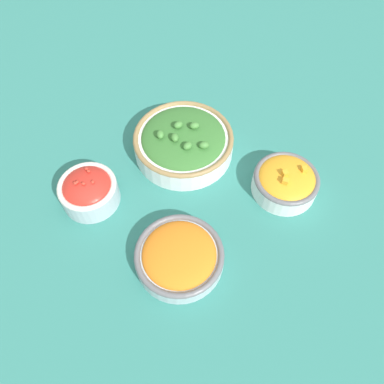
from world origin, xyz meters
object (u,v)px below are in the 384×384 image
Objects in this scene: bowl_squash at (286,181)px; bowl_broccoli at (183,141)px; bowl_cherry_tomatoes at (88,190)px; bowl_carrots at (179,256)px.

bowl_broccoli is at bearing 9.89° from bowl_squash.
bowl_cherry_tomatoes is (0.32, 0.26, 0.01)m from bowl_squash.
bowl_broccoli reaches higher than bowl_cherry_tomatoes.
bowl_squash is 1.15× the size of bowl_cherry_tomatoes.
bowl_squash reaches higher than bowl_carrots.
bowl_squash is 0.28m from bowl_carrots.
bowl_carrots is at bearing 72.86° from bowl_squash.
bowl_squash is at bearing -140.38° from bowl_cherry_tomatoes.
bowl_squash is 0.81× the size of bowl_carrots.
bowl_squash is at bearing -170.11° from bowl_broccoli.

